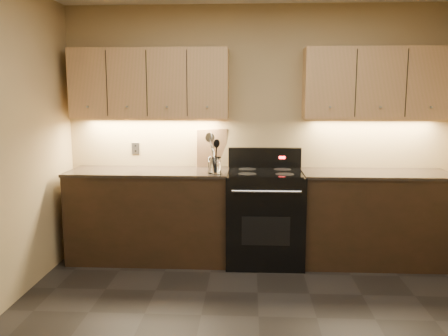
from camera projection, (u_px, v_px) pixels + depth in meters
The scene contains 14 objects.
wall_back at pixel (257, 132), 4.98m from camera, with size 4.00×0.04×2.60m, color tan.
counter_left at pixel (150, 215), 4.87m from camera, with size 1.62×0.62×0.93m.
counter_right at pixel (374, 218), 4.75m from camera, with size 1.46×0.62×0.93m.
stove at pixel (265, 216), 4.79m from camera, with size 0.76×0.68×1.14m.
upper_cab_left at pixel (150, 84), 4.82m from camera, with size 1.60×0.30×0.70m, color tan.
upper_cab_right at pixel (377, 83), 4.69m from camera, with size 1.44×0.30×0.70m, color tan.
outlet_plate at pixel (136, 148), 5.07m from camera, with size 0.09×0.01×0.12m, color #B2B5BA.
utensil_crock at pixel (214, 166), 4.62m from camera, with size 0.13×0.13×0.16m.
cutting_board at pixel (212, 148), 5.00m from camera, with size 0.32×0.02×0.41m, color tan.
wooden_spoon at pixel (211, 156), 4.60m from camera, with size 0.06×0.06×0.31m, color tan, non-canonical shape.
black_spoon at pixel (215, 155), 4.61m from camera, with size 0.06×0.06×0.33m, color black, non-canonical shape.
black_turner at pixel (215, 154), 4.59m from camera, with size 0.08×0.08×0.35m, color black, non-canonical shape.
steel_spatula at pixel (216, 151), 4.61m from camera, with size 0.08×0.08×0.39m, color silver, non-canonical shape.
steel_skimmer at pixel (218, 153), 4.58m from camera, with size 0.09×0.09×0.36m, color silver, non-canonical shape.
Camera 1 is at (-0.08, -2.99, 1.70)m, focal length 38.00 mm.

